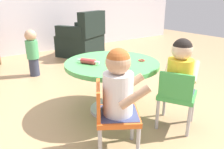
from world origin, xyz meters
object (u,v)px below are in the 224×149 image
(child_chair_left, at_px, (113,115))
(craft_scissors, at_px, (111,72))
(seated_child_left, at_px, (119,85))
(rolling_pin, at_px, (88,61))
(seated_child_right, at_px, (180,69))
(craft_table, at_px, (112,74))
(toddler_standing, at_px, (32,52))
(armchair_dark, at_px, (82,40))
(child_chair_right, at_px, (177,95))

(child_chair_left, distance_m, craft_scissors, 0.38)
(seated_child_left, height_order, rolling_pin, seated_child_left)
(seated_child_right, height_order, rolling_pin, seated_child_right)
(child_chair_left, xyz_separation_m, seated_child_right, (0.67, -0.03, 0.23))
(craft_table, bearing_deg, toddler_standing, 101.77)
(seated_child_left, relative_size, toddler_standing, 0.76)
(rolling_pin, relative_size, craft_scissors, 1.53)
(rolling_pin, distance_m, craft_scissors, 0.32)
(seated_child_left, xyz_separation_m, armchair_dark, (1.15, 2.69, -0.22))
(child_chair_left, bearing_deg, toddler_standing, 88.82)
(craft_table, xyz_separation_m, seated_child_right, (0.31, -0.55, 0.14))
(toddler_standing, xyz_separation_m, craft_scissors, (0.13, -1.77, 0.16))
(armchair_dark, distance_m, rolling_pin, 2.34)
(craft_scissors, bearing_deg, rolling_pin, 95.27)
(seated_child_right, relative_size, toddler_standing, 0.76)
(seated_child_left, distance_m, toddler_standing, 2.07)
(seated_child_right, relative_size, craft_scissors, 3.71)
(seated_child_right, distance_m, toddler_standing, 2.17)
(seated_child_right, relative_size, rolling_pin, 2.43)
(armchair_dark, bearing_deg, craft_scissors, -112.83)
(child_chair_left, distance_m, child_chair_right, 0.64)
(child_chair_left, distance_m, seated_child_right, 0.71)
(child_chair_right, height_order, rolling_pin, rolling_pin)
(seated_child_left, relative_size, craft_scissors, 3.71)
(armchair_dark, bearing_deg, craft_table, -110.86)
(child_chair_right, relative_size, toddler_standing, 0.80)
(craft_table, xyz_separation_m, craft_scissors, (-0.19, -0.25, 0.12))
(seated_child_left, relative_size, child_chair_right, 0.95)
(seated_child_left, distance_m, child_chair_right, 0.64)
(craft_table, height_order, rolling_pin, rolling_pin)
(armchair_dark, bearing_deg, toddler_standing, -150.99)
(seated_child_right, xyz_separation_m, rolling_pin, (-0.53, 0.62, 0.01))
(craft_table, height_order, toddler_standing, toddler_standing)
(craft_table, bearing_deg, armchair_dark, 69.14)
(child_chair_right, bearing_deg, toddler_standing, 105.80)
(seated_child_left, bearing_deg, seated_child_right, -0.87)
(craft_scissors, bearing_deg, child_chair_right, -34.64)
(child_chair_left, xyz_separation_m, toddler_standing, (0.04, 2.04, 0.05))
(seated_child_left, height_order, craft_scissors, seated_child_left)
(child_chair_right, xyz_separation_m, craft_scissors, (-0.46, 0.32, 0.21))
(toddler_standing, height_order, rolling_pin, toddler_standing)
(child_chair_right, distance_m, toddler_standing, 2.17)
(seated_child_left, height_order, armchair_dark, armchair_dark)
(rolling_pin, bearing_deg, seated_child_left, -99.94)
(child_chair_right, distance_m, seated_child_right, 0.23)
(craft_scissors, bearing_deg, child_chair_left, -122.12)
(child_chair_left, bearing_deg, rolling_pin, 76.54)
(child_chair_left, relative_size, armchair_dark, 0.56)
(child_chair_left, relative_size, seated_child_right, 1.05)
(rolling_pin, bearing_deg, child_chair_left, -103.46)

